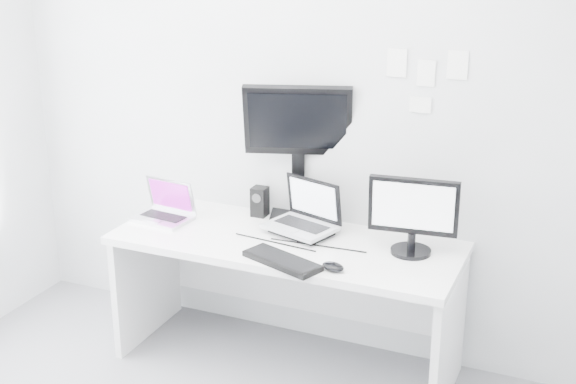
{
  "coord_description": "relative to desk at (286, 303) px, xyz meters",
  "views": [
    {
      "loc": [
        1.47,
        -2.15,
        2.28
      ],
      "look_at": [
        0.02,
        1.23,
        1.0
      ],
      "focal_mm": 48.51,
      "sensor_mm": 36.0,
      "label": 1
    }
  ],
  "objects": [
    {
      "name": "samsung_monitor",
      "position": [
        0.63,
        0.09,
        0.57
      ],
      "size": [
        0.46,
        0.25,
        0.4
      ],
      "primitive_type": "cube",
      "rotation": [
        0.0,
        0.0,
        0.12
      ],
      "color": "black",
      "rests_on": "desk"
    },
    {
      "name": "mouse",
      "position": [
        0.35,
        -0.25,
        0.38
      ],
      "size": [
        0.13,
        0.1,
        0.04
      ],
      "primitive_type": "ellipsoid",
      "rotation": [
        0.0,
        0.0,
        -0.29
      ],
      "color": "black",
      "rests_on": "desk"
    },
    {
      "name": "wall_note_2",
      "position": [
        0.75,
        0.34,
        1.26
      ],
      "size": [
        0.1,
        0.0,
        0.14
      ],
      "primitive_type": "cube",
      "color": "white",
      "rests_on": "back_wall"
    },
    {
      "name": "back_wall",
      "position": [
        0.0,
        0.35,
        0.99
      ],
      "size": [
        3.6,
        0.0,
        3.6
      ],
      "primitive_type": "plane",
      "rotation": [
        1.57,
        0.0,
        0.0
      ],
      "color": "silver",
      "rests_on": "ground"
    },
    {
      "name": "speaker",
      "position": [
        -0.27,
        0.26,
        0.45
      ],
      "size": [
        0.11,
        0.11,
        0.17
      ],
      "primitive_type": "cube",
      "rotation": [
        0.0,
        0.0,
        -0.39
      ],
      "color": "black",
      "rests_on": "desk"
    },
    {
      "name": "wall_note_3",
      "position": [
        0.58,
        0.34,
        1.05
      ],
      "size": [
        0.11,
        0.0,
        0.08
      ],
      "primitive_type": "cube",
      "color": "white",
      "rests_on": "back_wall"
    },
    {
      "name": "macbook",
      "position": [
        -0.73,
        -0.02,
        0.48
      ],
      "size": [
        0.33,
        0.26,
        0.23
      ],
      "primitive_type": "cube",
      "rotation": [
        0.0,
        0.0,
        -0.12
      ],
      "color": "silver",
      "rests_on": "desk"
    },
    {
      "name": "wall_note_0",
      "position": [
        0.45,
        0.34,
        1.26
      ],
      "size": [
        0.1,
        0.0,
        0.14
      ],
      "primitive_type": "cube",
      "color": "white",
      "rests_on": "back_wall"
    },
    {
      "name": "dell_laptop",
      "position": [
        0.04,
        0.1,
        0.51
      ],
      "size": [
        0.41,
        0.36,
        0.29
      ],
      "primitive_type": "cube",
      "rotation": [
        0.0,
        0.0,
        -0.31
      ],
      "color": "#B3B5BB",
      "rests_on": "desk"
    },
    {
      "name": "keyboard",
      "position": [
        0.1,
        -0.28,
        0.38
      ],
      "size": [
        0.43,
        0.28,
        0.03
      ],
      "primitive_type": "cube",
      "rotation": [
        0.0,
        0.0,
        -0.35
      ],
      "color": "black",
      "rests_on": "desk"
    },
    {
      "name": "rear_monitor",
      "position": [
        -0.06,
        0.31,
        0.75
      ],
      "size": [
        0.61,
        0.37,
        0.78
      ],
      "primitive_type": "cube",
      "rotation": [
        0.0,
        0.0,
        0.32
      ],
      "color": "black",
      "rests_on": "desk"
    },
    {
      "name": "wall_note_1",
      "position": [
        0.6,
        0.34,
        1.22
      ],
      "size": [
        0.09,
        0.0,
        0.13
      ],
      "primitive_type": "cube",
      "color": "white",
      "rests_on": "back_wall"
    },
    {
      "name": "desk",
      "position": [
        0.0,
        0.0,
        0.0
      ],
      "size": [
        1.8,
        0.7,
        0.73
      ],
      "primitive_type": "cube",
      "color": "white",
      "rests_on": "ground"
    }
  ]
}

